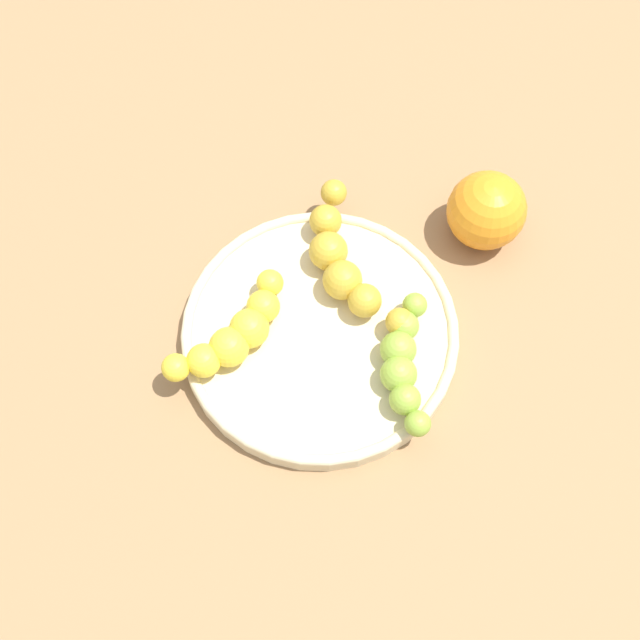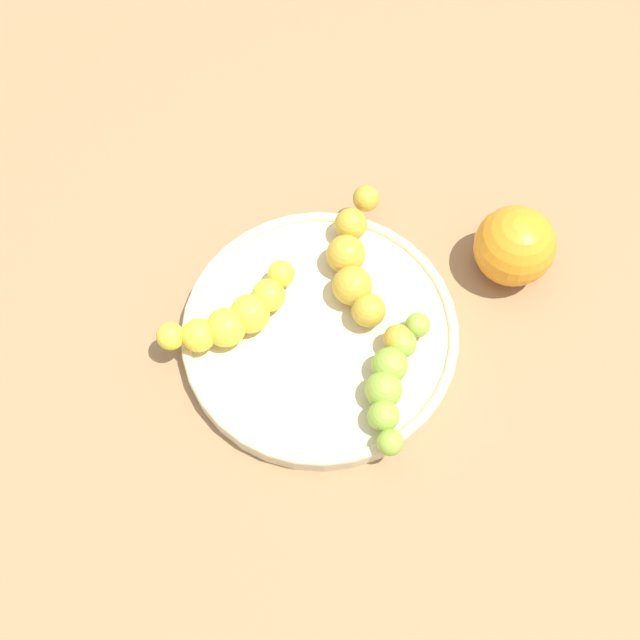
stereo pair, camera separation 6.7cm
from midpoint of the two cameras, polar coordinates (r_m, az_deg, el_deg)
The scene contains 6 objects.
ground_plane at distance 0.70m, azimuth -2.71°, elevation -1.63°, with size 2.40×2.40×0.00m, color #936D47.
fruit_bowl at distance 0.69m, azimuth -2.75°, elevation -1.21°, with size 0.25×0.25×0.02m.
banana_green at distance 0.65m, azimuth 3.44°, elevation -3.48°, with size 0.12×0.08×0.03m.
banana_spotted at distance 0.69m, azimuth -0.93°, elevation 4.11°, with size 0.18×0.07×0.04m.
banana_yellow at distance 0.67m, azimuth -9.28°, elevation -1.34°, with size 0.07×0.13×0.04m.
orange_fruit at distance 0.74m, azimuth 9.94°, elevation 7.90°, with size 0.08×0.08×0.08m, color orange.
Camera 1 is at (-0.26, 0.13, 0.64)m, focal length 42.36 mm.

